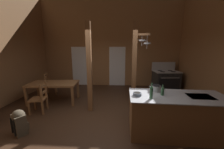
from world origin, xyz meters
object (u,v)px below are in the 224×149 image
stockpot_on_counter (156,88)px  ladderback_chair_near_window (40,98)px  kitchen_island (176,115)px  stove_range (166,81)px  bottle_short_on_counter (163,91)px  mixing_bowl_on_counter (137,94)px  dining_table (54,85)px  backpack (19,121)px  bottle_tall_on_counter (151,93)px  ladderback_chair_by_post (50,84)px

stockpot_on_counter → ladderback_chair_near_window: bearing=171.1°
kitchen_island → ladderback_chair_near_window: 3.88m
kitchen_island → stove_range: size_ratio=1.66×
stove_range → bottle_short_on_counter: stove_range is taller
kitchen_island → mixing_bowl_on_counter: bearing=-176.6°
dining_table → backpack: bearing=-86.8°
bottle_tall_on_counter → bottle_short_on_counter: bearing=36.2°
ladderback_chair_near_window → stockpot_on_counter: 3.46m
stove_range → kitchen_island: bearing=-104.9°
mixing_bowl_on_counter → bottle_short_on_counter: bottle_short_on_counter is taller
mixing_bowl_on_counter → backpack: bearing=-176.0°
kitchen_island → ladderback_chair_near_window: size_ratio=2.31×
stove_range → bottle_short_on_counter: bearing=-110.6°
stove_range → backpack: stove_range is taller
kitchen_island → stove_range: stove_range is taller
stove_range → bottle_short_on_counter: 3.48m
kitchen_island → stockpot_on_counter: size_ratio=7.08×
ladderback_chair_near_window → bottle_tall_on_counter: 3.37m
kitchen_island → bottle_short_on_counter: bearing=179.0°
stockpot_on_counter → kitchen_island: bearing=-34.1°
ladderback_chair_near_window → backpack: (0.16, -1.06, -0.14)m
ladderback_chair_by_post → bottle_short_on_counter: (4.00, -2.42, 0.58)m
ladderback_chair_by_post → backpack: size_ratio=1.59×
backpack → bottle_short_on_counter: bearing=4.3°
backpack → mixing_bowl_on_counter: bearing=4.0°
kitchen_island → ladderback_chair_by_post: 4.98m
dining_table → ladderback_chair_by_post: (-0.61, 0.81, -0.20)m
stove_range → ladderback_chair_near_window: (-4.66, -2.41, -0.03)m
dining_table → bottle_short_on_counter: 3.77m
bottle_tall_on_counter → ladderback_chair_by_post: bearing=144.5°
backpack → bottle_tall_on_counter: bottle_tall_on_counter is taller
dining_table → bottle_short_on_counter: (3.39, -1.61, 0.38)m
ladderback_chair_by_post → ladderback_chair_near_window: bearing=-70.9°
bottle_tall_on_counter → stockpot_on_counter: bearing=65.6°
bottle_short_on_counter → ladderback_chair_by_post: bearing=148.9°
stove_range → stockpot_on_counter: bearing=-113.6°
ladderback_chair_near_window → bottle_short_on_counter: bottle_short_on_counter is taller
kitchen_island → backpack: kitchen_island is taller
dining_table → backpack: 1.89m
stove_range → ladderback_chair_by_post: bearing=-171.3°
dining_table → ladderback_chair_by_post: ladderback_chair_by_post is taller
kitchen_island → dining_table: kitchen_island is taller
dining_table → backpack: (0.10, -1.86, -0.34)m
stove_range → mixing_bowl_on_counter: stove_range is taller
ladderback_chair_near_window → mixing_bowl_on_counter: size_ratio=4.98×
dining_table → bottle_tall_on_counter: size_ratio=5.21×
stove_range → ladderback_chair_by_post: size_ratio=1.39×
dining_table → ladderback_chair_near_window: bearing=-93.8°
bottle_short_on_counter → backpack: bearing=-175.7°
bottle_short_on_counter → stove_range: bearing=69.4°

